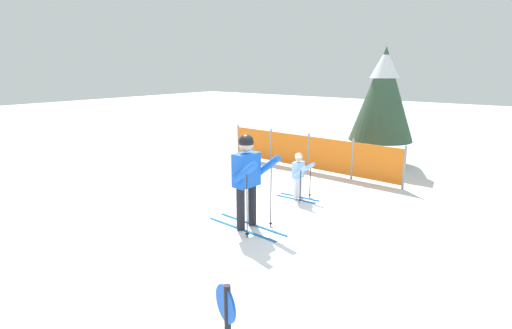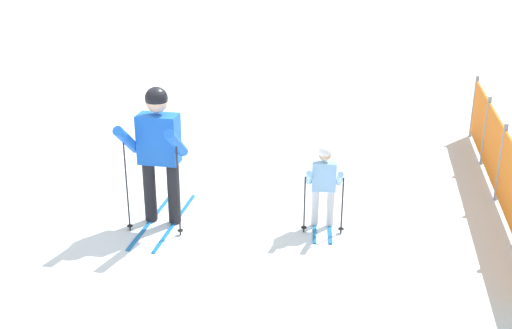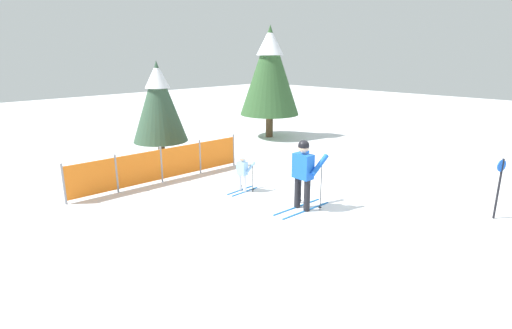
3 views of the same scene
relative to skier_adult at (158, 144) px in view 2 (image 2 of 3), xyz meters
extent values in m
plane|color=white|center=(0.15, 0.09, -1.05)|extent=(60.00, 60.00, 0.00)
cube|color=#1966B2|center=(-0.02, 0.16, -1.04)|extent=(1.65, 0.16, 0.02)
cube|color=#1966B2|center=(-0.04, -0.15, -1.04)|extent=(1.65, 0.16, 0.02)
cylinder|color=black|center=(-0.02, 0.16, -0.64)|extent=(0.16, 0.16, 0.78)
cylinder|color=black|center=(-0.04, -0.15, -0.64)|extent=(0.16, 0.16, 0.78)
cube|color=blue|center=(-0.03, 0.00, 0.06)|extent=(0.31, 0.50, 0.61)
cylinder|color=blue|center=(0.24, 0.29, 0.11)|extent=(0.58, 0.16, 0.48)
cylinder|color=blue|center=(0.20, -0.32, 0.11)|extent=(0.58, 0.16, 0.48)
sphere|color=#D8AD8C|center=(-0.03, 0.00, 0.52)|extent=(0.26, 0.26, 0.26)
sphere|color=black|center=(-0.03, 0.00, 0.57)|extent=(0.27, 0.27, 0.27)
cylinder|color=black|center=(0.31, 0.30, -0.44)|extent=(0.02, 0.02, 1.22)
cylinder|color=black|center=(0.31, 0.30, -0.99)|extent=(0.07, 0.07, 0.01)
cylinder|color=black|center=(0.26, -0.34, -0.44)|extent=(0.02, 0.02, 1.22)
cylinder|color=black|center=(0.26, -0.34, -0.99)|extent=(0.07, 0.07, 0.01)
cube|color=#1966B2|center=(-0.17, 2.10, -1.04)|extent=(0.99, 0.09, 0.02)
cube|color=#1966B2|center=(-0.16, 1.91, -1.04)|extent=(0.99, 0.09, 0.02)
cylinder|color=silver|center=(-0.17, 2.10, -0.79)|extent=(0.09, 0.09, 0.47)
cylinder|color=silver|center=(-0.16, 1.91, -0.79)|extent=(0.09, 0.09, 0.47)
cube|color=#8CBFF2|center=(-0.16, 2.00, -0.37)|extent=(0.18, 0.30, 0.37)
cylinder|color=#8CBFF2|center=(-0.02, 2.19, -0.34)|extent=(0.35, 0.09, 0.29)
cylinder|color=#8CBFF2|center=(-0.01, 1.83, -0.34)|extent=(0.35, 0.09, 0.29)
sphere|color=#D8AD8C|center=(-0.16, 2.00, -0.10)|extent=(0.16, 0.16, 0.16)
sphere|color=white|center=(-0.16, 2.00, -0.07)|extent=(0.16, 0.16, 0.16)
cylinder|color=black|center=(0.02, 2.24, -0.68)|extent=(0.02, 0.02, 0.73)
cylinder|color=black|center=(0.02, 2.24, -0.99)|extent=(0.07, 0.07, 0.01)
cylinder|color=black|center=(0.04, 1.79, -0.68)|extent=(0.02, 0.02, 0.73)
cylinder|color=black|center=(0.04, 1.79, -0.99)|extent=(0.07, 0.07, 0.01)
cylinder|color=gray|center=(-4.02, 4.49, -0.51)|extent=(0.06, 0.06, 1.08)
cylinder|color=gray|center=(-2.64, 4.41, -0.51)|extent=(0.06, 0.06, 1.08)
cylinder|color=gray|center=(-1.27, 4.34, -0.51)|extent=(0.06, 0.06, 1.08)
cube|color=orange|center=(-3.33, 4.45, -0.51)|extent=(1.38, 0.11, 0.91)
cube|color=orange|center=(-1.95, 4.38, -0.51)|extent=(1.38, 0.11, 0.91)
cube|color=orange|center=(-0.58, 4.30, -0.51)|extent=(1.38, 0.11, 0.91)
camera|label=1|loc=(4.35, -5.38, 1.86)|focal=28.00mm
camera|label=2|loc=(7.09, 2.09, 2.56)|focal=45.00mm
camera|label=3|loc=(-7.38, -5.69, 2.70)|focal=28.00mm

